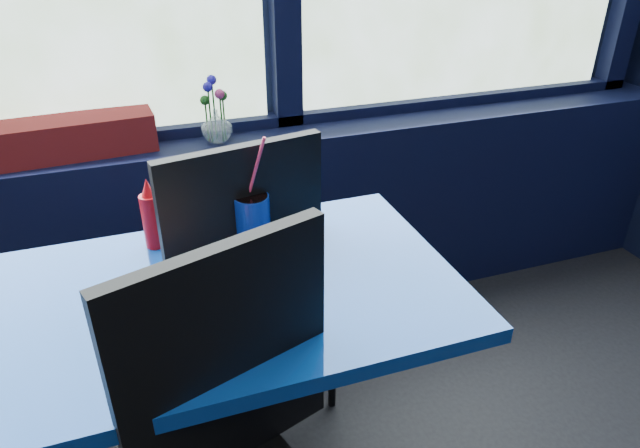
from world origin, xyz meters
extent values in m
cube|color=black|center=(0.00, 2.87, 0.40)|extent=(5.00, 0.26, 0.80)
cube|color=black|center=(0.00, 2.95, 0.81)|extent=(4.80, 0.08, 0.06)
cylinder|color=black|center=(0.30, 2.00, 0.34)|extent=(0.12, 0.12, 0.68)
cube|color=navy|center=(0.30, 2.00, 0.73)|extent=(1.20, 0.70, 0.04)
cube|color=black|center=(0.29, 1.72, 0.78)|extent=(0.43, 0.17, 0.51)
cube|color=black|center=(0.48, 2.40, 0.50)|extent=(0.54, 0.54, 0.04)
cube|color=black|center=(0.43, 2.18, 0.78)|extent=(0.44, 0.11, 0.51)
cylinder|color=black|center=(0.64, 2.63, 0.24)|extent=(0.03, 0.03, 0.48)
cylinder|color=black|center=(0.71, 2.24, 0.24)|extent=(0.03, 0.03, 0.48)
cylinder|color=black|center=(0.24, 2.56, 0.24)|extent=(0.03, 0.03, 0.48)
cylinder|color=black|center=(0.32, 2.17, 0.24)|extent=(0.03, 0.03, 0.48)
cube|color=maroon|center=(-0.05, 2.87, 0.86)|extent=(0.65, 0.21, 0.13)
imported|color=silver|center=(0.48, 2.85, 0.86)|extent=(0.13, 0.13, 0.11)
cylinder|color=#1E5919|center=(0.47, 2.85, 0.89)|extent=(0.01, 0.01, 0.18)
sphere|color=#281EB0|center=(0.47, 2.85, 1.00)|extent=(0.03, 0.03, 0.03)
cylinder|color=#1E5919|center=(0.50, 2.83, 0.88)|extent=(0.01, 0.01, 0.16)
sphere|color=#D23D7A|center=(0.50, 2.83, 0.98)|extent=(0.03, 0.03, 0.03)
cylinder|color=#1E5919|center=(0.48, 2.87, 0.90)|extent=(0.01, 0.01, 0.20)
sphere|color=#281EB0|center=(0.48, 2.87, 1.02)|extent=(0.03, 0.03, 0.03)
cylinder|color=#1E5919|center=(0.45, 2.86, 0.87)|extent=(0.01, 0.01, 0.14)
sphere|color=#1E5919|center=(0.45, 2.86, 0.95)|extent=(0.03, 0.03, 0.03)
cylinder|color=#1E5919|center=(0.51, 2.85, 0.87)|extent=(0.01, 0.01, 0.15)
sphere|color=#1E5919|center=(0.51, 2.85, 0.96)|extent=(0.03, 0.03, 0.03)
cylinder|color=red|center=(0.27, 1.88, 0.77)|extent=(0.28, 0.28, 0.05)
cylinder|color=white|center=(0.27, 1.88, 0.76)|extent=(0.27, 0.27, 0.00)
cylinder|color=white|center=(0.37, 1.92, 0.80)|extent=(0.09, 0.10, 0.08)
sphere|color=brown|center=(0.26, 1.87, 0.81)|extent=(0.06, 0.06, 0.06)
cylinder|color=red|center=(0.25, 1.88, 0.83)|extent=(0.06, 0.06, 0.01)
cylinder|color=red|center=(0.21, 2.26, 0.82)|extent=(0.05, 0.05, 0.15)
cone|color=red|center=(0.21, 2.26, 0.92)|extent=(0.03, 0.03, 0.05)
cylinder|color=navy|center=(0.45, 2.17, 0.82)|extent=(0.09, 0.09, 0.15)
cylinder|color=black|center=(0.45, 2.17, 0.89)|extent=(0.08, 0.08, 0.01)
cylinder|color=#EC3158|center=(0.46, 2.16, 0.96)|extent=(0.06, 0.05, 0.20)
camera|label=1|loc=(0.19, 0.88, 1.54)|focal=32.00mm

